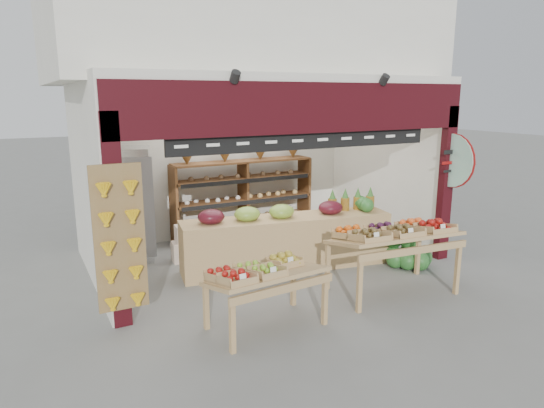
{
  "coord_description": "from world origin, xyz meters",
  "views": [
    {
      "loc": [
        -3.72,
        -6.89,
        2.82
      ],
      "look_at": [
        -0.17,
        -0.2,
        1.12
      ],
      "focal_mm": 32.0,
      "sensor_mm": 36.0,
      "label": 1
    }
  ],
  "objects": [
    {
      "name": "cardboard_stack",
      "position": [
        -1.06,
        0.92,
        0.23
      ],
      "size": [
        0.98,
        0.71,
        0.64
      ],
      "color": "beige",
      "rests_on": "ground"
    },
    {
      "name": "banana_board",
      "position": [
        -2.73,
        -1.17,
        1.12
      ],
      "size": [
        0.6,
        0.15,
        1.8
      ],
      "color": "olive",
      "rests_on": "ground"
    },
    {
      "name": "back_shelving",
      "position": [
        0.25,
        1.85,
        1.1
      ],
      "size": [
        2.93,
        0.48,
        1.82
      ],
      "color": "brown",
      "rests_on": "ground"
    },
    {
      "name": "mid_counter",
      "position": [
        0.1,
        -0.2,
        0.48
      ],
      "size": [
        3.55,
        1.27,
        1.09
      ],
      "color": "tan",
      "rests_on": "ground"
    },
    {
      "name": "display_table_right",
      "position": [
        0.95,
        -1.8,
        0.88
      ],
      "size": [
        1.85,
        1.15,
        1.1
      ],
      "color": "tan",
      "rests_on": "ground"
    },
    {
      "name": "display_table_left",
      "position": [
        -1.28,
        -1.92,
        0.71
      ],
      "size": [
        1.48,
        0.91,
        0.93
      ],
      "color": "tan",
      "rests_on": "ground"
    },
    {
      "name": "ground",
      "position": [
        0.0,
        0.0,
        0.0
      ],
      "size": [
        60.0,
        60.0,
        0.0
      ],
      "primitive_type": "plane",
      "color": "slate",
      "rests_on": "ground"
    },
    {
      "name": "watermelon_pile",
      "position": [
        1.92,
        -1.08,
        0.23
      ],
      "size": [
        0.76,
        0.78,
        0.59
      ],
      "color": "#1A501F",
      "rests_on": "ground"
    },
    {
      "name": "refrigerator",
      "position": [
        -2.08,
        1.49,
        0.98
      ],
      "size": [
        0.94,
        0.94,
        1.96
      ],
      "primitive_type": "cube",
      "rotation": [
        0.0,
        0.0,
        -0.28
      ],
      "color": "silver",
      "rests_on": "ground"
    },
    {
      "name": "gift_sign",
      "position": [
        2.75,
        -1.15,
        1.75
      ],
      "size": [
        0.04,
        0.93,
        0.92
      ],
      "color": "#A4CFB4",
      "rests_on": "ground"
    },
    {
      "name": "shop_structure",
      "position": [
        0.0,
        1.61,
        3.92
      ],
      "size": [
        6.36,
        5.12,
        5.4
      ],
      "color": "silver",
      "rests_on": "ground"
    }
  ]
}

